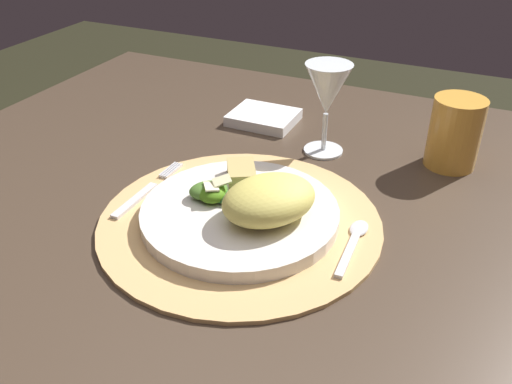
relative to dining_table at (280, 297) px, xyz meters
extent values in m
cube|color=#423327|center=(0.00, 0.00, 0.14)|extent=(1.24, 1.01, 0.03)
cylinder|color=#453625|center=(-0.54, 0.43, -0.24)|extent=(0.08, 0.08, 0.72)
cylinder|color=tan|center=(-0.04, -0.04, 0.15)|extent=(0.37, 0.37, 0.01)
cylinder|color=silver|center=(-0.04, -0.04, 0.16)|extent=(0.26, 0.26, 0.02)
ellipsoid|color=#D7C85D|center=(0.00, -0.05, 0.20)|extent=(0.15, 0.16, 0.05)
ellipsoid|color=#467915|center=(-0.08, -0.04, 0.18)|extent=(0.05, 0.06, 0.02)
ellipsoid|color=#49742A|center=(-0.09, -0.04, 0.18)|extent=(0.06, 0.06, 0.02)
ellipsoid|color=#316E2D|center=(-0.06, -0.04, 0.18)|extent=(0.06, 0.04, 0.01)
cube|color=beige|center=(-0.08, -0.04, 0.19)|extent=(0.03, 0.03, 0.00)
cube|color=beige|center=(-0.07, -0.03, 0.20)|extent=(0.03, 0.03, 0.01)
cube|color=tan|center=(-0.07, 0.02, 0.18)|extent=(0.06, 0.07, 0.02)
cube|color=silver|center=(-0.19, -0.06, 0.16)|extent=(0.01, 0.09, 0.00)
cube|color=silver|center=(-0.20, 0.03, 0.16)|extent=(0.00, 0.05, 0.00)
cube|color=silver|center=(-0.19, 0.03, 0.16)|extent=(0.00, 0.05, 0.00)
cube|color=silver|center=(-0.19, 0.03, 0.16)|extent=(0.00, 0.05, 0.00)
cube|color=silver|center=(-0.19, 0.03, 0.16)|extent=(0.00, 0.05, 0.00)
cube|color=silver|center=(0.11, -0.06, 0.16)|extent=(0.01, 0.09, 0.00)
ellipsoid|color=silver|center=(0.11, 0.00, 0.16)|extent=(0.02, 0.04, 0.01)
cube|color=white|center=(-0.14, 0.26, 0.16)|extent=(0.11, 0.10, 0.02)
cylinder|color=silver|center=(-0.01, 0.20, 0.15)|extent=(0.06, 0.06, 0.00)
cylinder|color=silver|center=(-0.01, 0.20, 0.18)|extent=(0.01, 0.01, 0.06)
cone|color=silver|center=(-0.01, 0.20, 0.26)|extent=(0.07, 0.07, 0.08)
cylinder|color=gold|center=(0.18, 0.24, 0.20)|extent=(0.08, 0.08, 0.11)
camera|label=1|loc=(0.22, -0.57, 0.56)|focal=38.22mm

